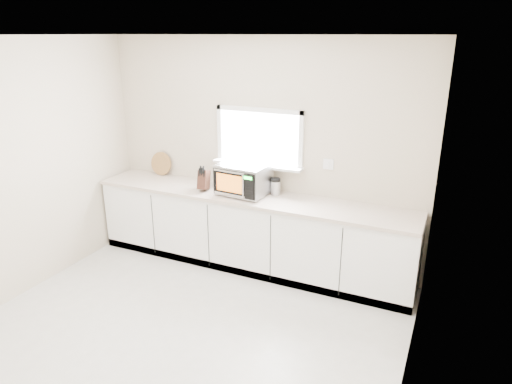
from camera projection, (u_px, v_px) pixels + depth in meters
The scene contains 8 objects.
ground at pixel (171, 345), 4.19m from camera, with size 4.00×4.00×0.00m, color beige.
back_wall at pixel (260, 152), 5.46m from camera, with size 4.00×0.17×2.70m.
cabinets at pixel (250, 232), 5.51m from camera, with size 3.92×0.60×0.88m, color white.
countertop at pixel (249, 197), 5.35m from camera, with size 3.92×0.64×0.04m, color beige.
microwave at pixel (243, 179), 5.31m from camera, with size 0.60×0.50×0.37m.
knife_block at pixel (204, 179), 5.47m from camera, with size 0.14×0.23×0.32m.
cutting_board at pixel (161, 164), 6.06m from camera, with size 0.31×0.31×0.02m, color #A26C3F.
coffee_grinder at pixel (276, 186), 5.33m from camera, with size 0.15×0.15×0.20m.
Camera 1 is at (2.17, -2.85, 2.72)m, focal length 32.00 mm.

